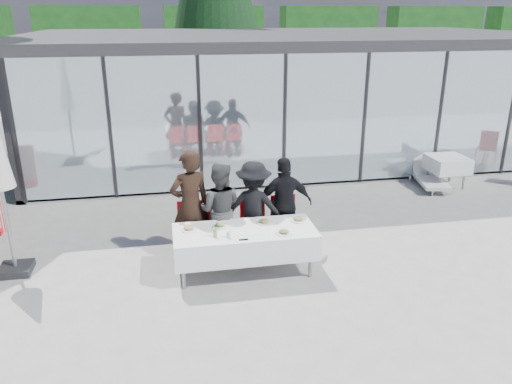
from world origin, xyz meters
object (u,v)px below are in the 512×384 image
(diner_b, at_px, (220,210))
(plate_d, at_px, (298,219))
(diner_d, at_px, (284,204))
(folded_eyeglasses, at_px, (243,240))
(lounger, at_px, (429,175))
(spare_chair_b, at_px, (394,156))
(diner_chair_d, at_px, (284,220))
(spare_table_right, at_px, (447,164))
(diner_a, at_px, (190,205))
(diner_chair_c, at_px, (254,222))
(plate_b, at_px, (220,225))
(plate_extra, at_px, (284,232))
(diner_chair_a, at_px, (191,227))
(diner_chair_b, at_px, (220,225))
(plate_c, at_px, (264,222))
(juice_bottle, at_px, (215,233))
(dining_table, at_px, (245,242))
(diner_c, at_px, (254,207))
(plate_a, at_px, (189,228))

(diner_b, relative_size, plate_d, 6.39)
(diner_d, height_order, folded_eyeglasses, diner_d)
(plate_d, height_order, lounger, plate_d)
(spare_chair_b, bearing_deg, diner_chair_d, -137.01)
(diner_d, distance_m, spare_table_right, 5.34)
(diner_a, distance_m, plate_d, 1.82)
(diner_chair_c, height_order, plate_b, diner_chair_c)
(plate_b, bearing_deg, lounger, 30.43)
(spare_chair_b, bearing_deg, diner_b, -144.30)
(diner_chair_c, bearing_deg, folded_eyeglasses, -107.83)
(folded_eyeglasses, relative_size, spare_chair_b, 0.14)
(diner_a, xyz_separation_m, plate_extra, (1.38, -1.00, -0.17))
(diner_chair_a, distance_m, diner_chair_b, 0.49)
(diner_d, relative_size, spare_table_right, 1.96)
(plate_c, xyz_separation_m, folded_eyeglasses, (-0.44, -0.57, -0.02))
(plate_d, bearing_deg, diner_chair_b, 155.69)
(diner_a, relative_size, diner_chair_c, 1.95)
(juice_bottle, bearing_deg, diner_chair_c, 50.62)
(folded_eyeglasses, relative_size, lounger, 0.10)
(dining_table, distance_m, plate_d, 0.98)
(diner_c, xyz_separation_m, spare_table_right, (5.21, 2.57, -0.27))
(dining_table, distance_m, diner_b, 0.85)
(plate_c, relative_size, lounger, 0.18)
(diner_a, bearing_deg, diner_b, 162.68)
(plate_a, bearing_deg, diner_d, 18.75)
(plate_b, height_order, folded_eyeglasses, plate_b)
(dining_table, bearing_deg, juice_bottle, -158.85)
(plate_extra, bearing_deg, plate_a, 163.82)
(diner_chair_b, xyz_separation_m, diner_chair_c, (0.59, 0.00, 0.00))
(dining_table, bearing_deg, diner_b, 113.22)
(dining_table, bearing_deg, spare_chair_b, 42.85)
(spare_table_right, bearing_deg, diner_chair_c, -153.89)
(juice_bottle, xyz_separation_m, lounger, (5.61, 3.61, -0.56))
(diner_chair_c, bearing_deg, diner_d, -2.11)
(plate_c, distance_m, plate_d, 0.57)
(diner_chair_a, bearing_deg, folded_eyeglasses, -57.28)
(plate_extra, bearing_deg, diner_a, 144.13)
(diner_b, relative_size, diner_chair_d, 1.70)
(plate_c, distance_m, juice_bottle, 0.94)
(diner_chair_a, xyz_separation_m, spare_chair_b, (5.37, 3.49, 0.00))
(diner_chair_c, relative_size, plate_d, 3.77)
(diner_chair_a, bearing_deg, diner_a, -90.00)
(diner_chair_c, distance_m, plate_a, 1.32)
(diner_d, relative_size, plate_extra, 6.51)
(diner_chair_c, bearing_deg, diner_b, -178.06)
(plate_a, distance_m, spare_table_right, 7.11)
(diner_a, bearing_deg, folded_eyeglasses, 105.87)
(diner_d, height_order, lounger, diner_d)
(diner_chair_a, relative_size, diner_d, 0.58)
(lounger, bearing_deg, diner_chair_d, -148.17)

